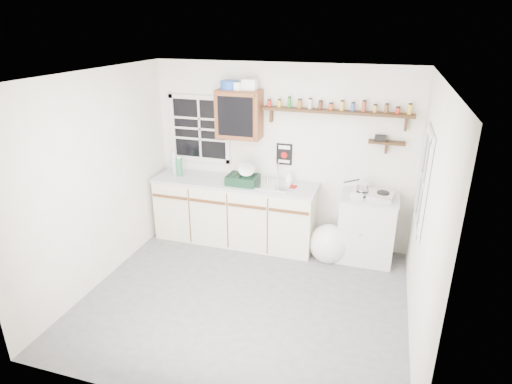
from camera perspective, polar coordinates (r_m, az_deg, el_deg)
room at (r=4.50m, az=-1.58°, el=-0.79°), size 3.64×3.24×2.54m
main_cabinet at (r=6.12m, az=-2.84°, el=-2.56°), size 2.31×0.63×0.92m
right_cabinet at (r=5.83m, az=14.54°, el=-4.60°), size 0.73×0.57×0.91m
sink at (r=5.79m, az=2.10°, el=1.06°), size 0.52×0.44×0.29m
upper_cabinet at (r=5.82m, az=-2.27°, el=10.31°), size 0.60×0.32×0.65m
upper_cabinet_clutter at (r=5.76m, az=-2.55°, el=14.07°), size 0.49×0.24×0.14m
spice_shelf at (r=5.58m, az=10.69°, el=10.60°), size 1.91×0.18×0.35m
secondary_shelf at (r=5.64m, az=16.81°, el=6.44°), size 0.45×0.16×0.24m
warning_sign at (r=5.92m, az=3.78°, el=5.04°), size 0.22×0.02×0.30m
window_back at (r=6.24m, az=-7.50°, el=8.34°), size 0.93×0.03×0.98m
window_right at (r=4.76m, az=21.50°, el=1.50°), size 0.03×0.78×1.08m
water_bottles at (r=6.26m, az=-10.48°, el=3.56°), size 0.18×0.14×0.33m
dish_rack at (r=5.79m, az=-1.63°, el=2.00°), size 0.42×0.32×0.31m
soap_bottle at (r=5.86m, az=4.50°, el=2.03°), size 0.10×0.10×0.17m
rag at (r=5.73m, az=4.80°, el=0.74°), size 0.14×0.13×0.02m
hotplate at (r=5.62m, az=15.27°, el=-0.25°), size 0.54×0.34×0.07m
saucepan at (r=5.60m, az=13.98°, el=0.67°), size 0.34×0.27×0.16m
trash_bag at (r=5.81m, az=9.69°, el=-6.79°), size 0.47×0.42×0.53m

